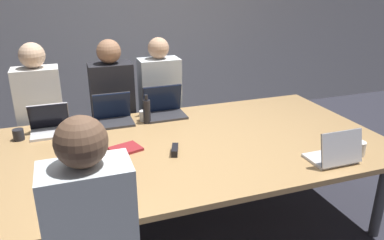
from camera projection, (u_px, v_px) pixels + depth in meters
name	position (u px, v px, depth m)	size (l,w,h in m)	color
ground_plane	(179.00, 225.00, 3.12)	(24.00, 24.00, 0.00)	#2D2D38
curtain_wall	(119.00, 21.00, 4.82)	(12.00, 0.06, 2.80)	#ADADB2
conference_table	(178.00, 151.00, 2.87)	(3.23, 1.63, 0.73)	tan
laptop_near_right	(336.00, 153.00, 2.56)	(0.32, 0.25, 0.25)	silver
cup_near_right	(359.00, 148.00, 2.68)	(0.10, 0.10, 0.10)	white
laptop_far_midleft	(113.00, 114.00, 3.28)	(0.33, 0.25, 0.26)	#333338
person_far_midleft	(114.00, 114.00, 3.64)	(0.40, 0.24, 1.41)	#2D2D38
cup_far_midleft	(144.00, 116.00, 3.32)	(0.09, 0.09, 0.09)	white
bottle_far_midleft	(147.00, 111.00, 3.25)	(0.07, 0.07, 0.26)	black
laptop_far_left	(50.00, 125.00, 3.06)	(0.31, 0.25, 0.25)	silver
person_far_left	(42.00, 120.00, 3.47)	(0.40, 0.24, 1.41)	#2D2D38
cup_far_left	(18.00, 135.00, 2.93)	(0.08, 0.08, 0.09)	#232328
laptop_far_center	(164.00, 107.00, 3.44)	(0.37, 0.27, 0.28)	#333338
person_far_center	(160.00, 108.00, 3.84)	(0.40, 0.24, 1.39)	#2D2D38
laptop_near_left	(100.00, 191.00, 2.11)	(0.32, 0.24, 0.24)	silver
stapler	(175.00, 150.00, 2.72)	(0.09, 0.16, 0.05)	black
notebook	(126.00, 149.00, 2.77)	(0.25, 0.23, 0.02)	maroon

